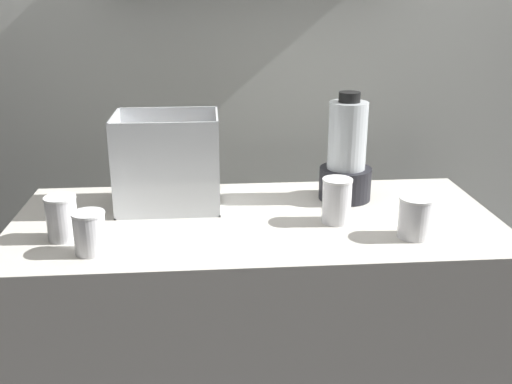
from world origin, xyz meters
name	(u,v)px	position (x,y,z in m)	size (l,w,h in m)	color
counter	(256,351)	(0.00, 0.00, 0.45)	(1.40, 0.64, 0.90)	beige
back_wall_unit	(240,59)	(0.00, 0.77, 1.27)	(2.60, 0.24, 2.50)	silver
carrot_display_bin	(169,178)	(-0.25, 0.13, 0.99)	(0.31, 0.23, 0.28)	white
blender_pitcher	(346,158)	(0.29, 0.15, 1.03)	(0.16, 0.16, 0.34)	black
juice_cup_carrot_far_left	(62,220)	(-0.52, -0.11, 0.95)	(0.08, 0.08, 0.12)	white
juice_cup_beet_left	(90,235)	(-0.43, -0.20, 0.95)	(0.08, 0.08, 0.11)	white
juice_cup_mango_middle	(337,204)	(0.22, -0.05, 0.96)	(0.09, 0.09, 0.13)	white
juice_cup_beet_right	(415,220)	(0.41, -0.17, 0.95)	(0.09, 0.09, 0.11)	white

